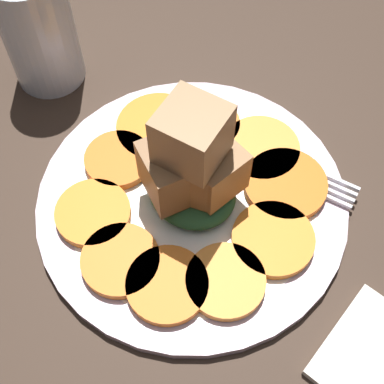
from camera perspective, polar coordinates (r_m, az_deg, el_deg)
The scene contains 15 objects.
table_slab at distance 47.89cm, azimuth -0.00°, elevation -1.91°, with size 120.00×120.00×2.00cm, color #38281E.
plate at distance 46.57cm, azimuth -0.00°, elevation -1.00°, with size 26.87×26.87×1.05cm.
carrot_slice_0 at distance 44.26cm, azimuth 8.64°, elevation -4.99°, with size 6.81×6.81×0.80cm, color orange.
carrot_slice_1 at distance 47.01cm, azimuth 9.92°, elevation 0.81°, with size 7.25×7.25×0.80cm, color orange.
carrot_slice_2 at distance 48.81cm, azimuth 7.34°, elevation 4.60°, with size 7.01×7.01×0.80cm, color orange.
carrot_slice_3 at distance 50.07cm, azimuth 1.60°, elevation 7.17°, with size 6.13×6.13×0.80cm, color orange.
carrot_slice_4 at distance 49.94cm, azimuth -3.58°, elevation 6.86°, with size 7.82×7.82×0.80cm, color orange.
carrot_slice_5 at distance 48.18cm, azimuth -7.89°, elevation 3.45°, with size 6.00×6.00×0.80cm, color orange.
carrot_slice_6 at distance 45.64cm, azimuth -10.51°, elevation -2.22°, with size 6.37×6.37×0.80cm, color orange.
carrot_slice_7 at distance 43.36cm, azimuth -7.64°, elevation -7.21°, with size 6.36×6.36×0.80cm, color orange.
carrot_slice_8 at distance 42.23cm, azimuth -2.66°, elevation -9.85°, with size 6.50×6.50×0.80cm, color orange.
carrot_slice_9 at distance 42.38cm, azimuth 3.60°, elevation -9.44°, with size 6.33×6.33×0.80cm, color orange.
center_pile at distance 42.05cm, azimuth 0.07°, elevation 2.68°, with size 7.98×7.71×11.27cm.
fork at distance 48.54cm, azimuth 7.25°, elevation 3.76°, with size 19.13×5.31×0.40cm.
water_glass at distance 54.12cm, azimuth -16.09°, elevation 16.37°, with size 6.91×6.91×11.87cm.
Camera 1 is at (-14.94, 17.85, 42.85)cm, focal length 50.00 mm.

